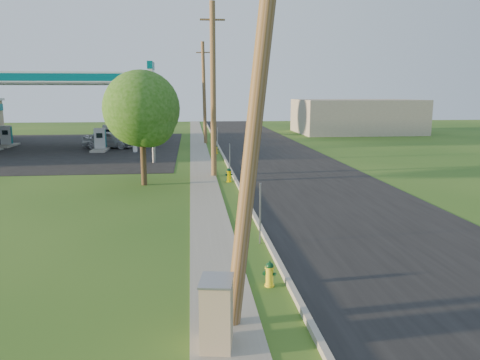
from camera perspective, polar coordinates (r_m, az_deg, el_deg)
name	(u,v)px	position (r m, az deg, el deg)	size (l,w,h in m)	color
ground_plane	(275,301)	(11.38, 4.33, -14.45)	(140.00, 140.00, 0.00)	#214A16
road	(334,200)	(21.66, 11.37, -2.42)	(8.00, 120.00, 0.02)	black
curb	(246,201)	(20.82, 0.80, -2.55)	(0.15, 120.00, 0.15)	gray
sidewalk	(207,203)	(20.71, -4.02, -2.82)	(1.50, 120.00, 0.03)	gray
forecourt	(29,149)	(44.69, -24.37, 3.49)	(26.00, 28.00, 0.02)	black
utility_pole_near	(257,93)	(9.23, 2.14, 10.53)	(1.40, 0.32, 9.48)	brown
utility_pole_mid	(213,90)	(27.17, -3.29, 10.88)	(1.40, 0.32, 9.80)	brown
utility_pole_far	(204,93)	(45.15, -4.39, 10.56)	(1.40, 0.32, 9.50)	brown
sign_post_near	(260,214)	(14.99, 2.47, -4.15)	(0.05, 0.04, 2.00)	gray
sign_post_mid	(230,161)	(26.50, -1.26, 2.33)	(0.05, 0.04, 2.00)	gray
sign_post_far	(218,140)	(38.58, -2.76, 4.92)	(0.05, 0.04, 2.00)	gray
gas_canopy	(47,80)	(43.85, -22.44, 11.24)	(18.18, 9.18, 6.40)	silver
fuel_pump_ne	(100,142)	(41.05, -16.66, 4.44)	(1.20, 3.20, 1.90)	gray
fuel_pump_sw	(7,139)	(47.33, -26.56, 4.53)	(1.20, 3.20, 1.90)	gray
fuel_pump_se	(109,138)	(44.97, -15.73, 4.99)	(1.20, 3.20, 1.90)	gray
price_pylon	(151,83)	(32.74, -10.74, 11.51)	(0.34, 2.04, 6.85)	gray
distant_building	(356,116)	(58.68, 13.99, 7.54)	(14.00, 10.00, 4.00)	gray
tree_verge	(143,112)	(24.78, -11.70, 8.15)	(3.94, 3.94, 5.98)	#3A2C1A
tree_lot	(149,95)	(52.34, -10.98, 10.14)	(4.67, 4.67, 7.08)	#3A2C1A
hydrant_near	(270,274)	(12.01, 3.62, -11.37)	(0.34, 0.30, 0.66)	yellow
hydrant_mid	(229,175)	(25.55, -1.36, 0.62)	(0.41, 0.36, 0.79)	#F1D100
hydrant_far	(216,149)	(37.43, -2.93, 3.74)	(0.37, 0.33, 0.72)	yellow
utility_cabinet	(217,314)	(9.22, -2.85, -15.96)	(0.73, 0.89, 1.38)	tan
car_silver	(109,140)	(42.73, -15.72, 4.77)	(1.81, 4.49, 1.53)	silver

